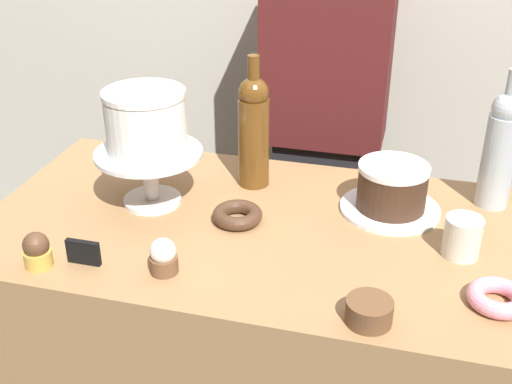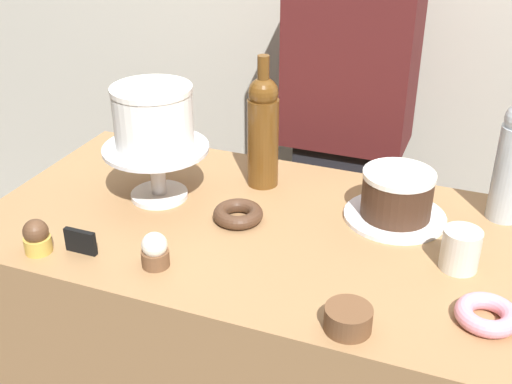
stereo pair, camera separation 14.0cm
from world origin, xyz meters
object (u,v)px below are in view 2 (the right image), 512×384
white_layer_cake (153,117)px  coffee_cup_ceramic (460,249)px  donut_pink (487,315)px  cake_stand_pedestal (157,162)px  chocolate_round_cake (397,194)px  cookie_stack (348,319)px  cupcake_chocolate (37,237)px  donut_chocolate (238,215)px  cupcake_vanilla (155,251)px  price_sign_chalkboard (81,241)px  wine_bottle_amber (263,130)px  barista_figure (346,144)px

white_layer_cake → coffee_cup_ceramic: size_ratio=2.16×
donut_pink → cake_stand_pedestal: bearing=165.3°
coffee_cup_ceramic → chocolate_round_cake: bearing=136.0°
cake_stand_pedestal → cookie_stack: size_ratio=2.93×
cupcake_chocolate → donut_chocolate: size_ratio=0.66×
cupcake_vanilla → donut_chocolate: size_ratio=0.66×
cake_stand_pedestal → price_sign_chalkboard: size_ratio=3.52×
donut_pink → donut_chocolate: bearing=163.3°
cake_stand_pedestal → price_sign_chalkboard: 0.28m
donut_chocolate → price_sign_chalkboard: (-0.25, -0.23, 0.01)m
coffee_cup_ceramic → cupcake_vanilla: bearing=-159.4°
wine_bottle_amber → coffee_cup_ceramic: wine_bottle_amber is taller
chocolate_round_cake → cupcake_vanilla: bearing=-138.8°
cake_stand_pedestal → chocolate_round_cake: (0.54, 0.10, -0.03)m
cupcake_chocolate → donut_pink: bearing=6.5°
cupcake_vanilla → donut_pink: bearing=5.2°
donut_chocolate → coffee_cup_ceramic: size_ratio=1.32×
white_layer_cake → cupcake_vanilla: (0.13, -0.26, -0.17)m
white_layer_cake → price_sign_chalkboard: bearing=-96.9°
cupcake_chocolate → donut_pink: size_ratio=0.66×
coffee_cup_ceramic → price_sign_chalkboard: bearing=-162.8°
donut_pink → chocolate_round_cake: bearing=125.7°
donut_chocolate → coffee_cup_ceramic: 0.48m
cupcake_chocolate → coffee_cup_ceramic: size_ratio=0.87×
cake_stand_pedestal → donut_pink: cake_stand_pedestal is taller
donut_chocolate → barista_figure: bearing=81.8°
barista_figure → chocolate_round_cake: bearing=-64.5°
coffee_cup_ceramic → cake_stand_pedestal: bearing=176.3°
cupcake_chocolate → barista_figure: size_ratio=0.05×
wine_bottle_amber → cupcake_chocolate: (-0.32, -0.46, -0.11)m
white_layer_cake → cake_stand_pedestal: bearing=-90.0°
white_layer_cake → donut_chocolate: 0.29m
chocolate_round_cake → cupcake_vanilla: 0.55m
cake_stand_pedestal → cupcake_vanilla: bearing=-62.6°
chocolate_round_cake → donut_pink: 0.38m
coffee_cup_ceramic → cupcake_chocolate: bearing=-162.6°
cookie_stack → cupcake_vanilla: bearing=173.0°
wine_bottle_amber → chocolate_round_cake: bearing=-8.8°
cupcake_vanilla → donut_chocolate: 0.24m
cake_stand_pedestal → donut_chocolate: cake_stand_pedestal is taller
cupcake_chocolate → donut_chocolate: bearing=38.2°
chocolate_round_cake → coffee_cup_ceramic: size_ratio=1.87×
cupcake_vanilla → donut_chocolate: (0.08, 0.22, -0.02)m
chocolate_round_cake → wine_bottle_amber: bearing=171.2°
wine_bottle_amber → cookie_stack: 0.58m
cupcake_chocolate → barista_figure: bearing=64.5°
donut_chocolate → coffee_cup_ceramic: coffee_cup_ceramic is taller
price_sign_chalkboard → white_layer_cake: bearing=83.1°
cake_stand_pedestal → cupcake_vanilla: cake_stand_pedestal is taller
chocolate_round_cake → donut_chocolate: chocolate_round_cake is taller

